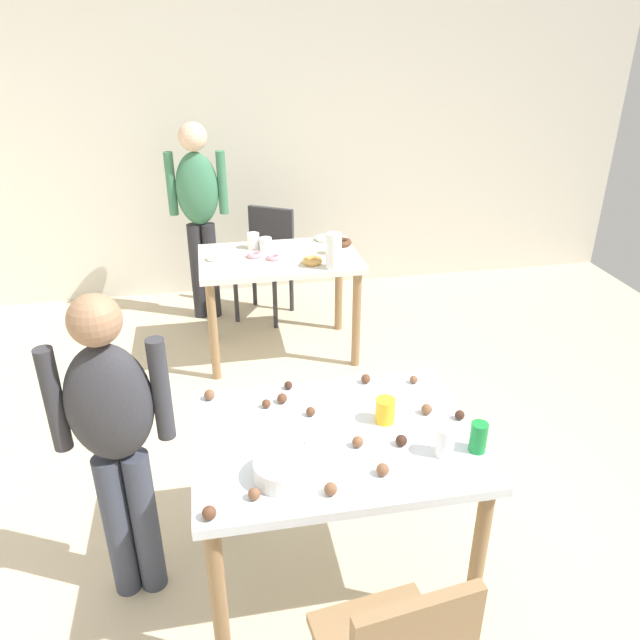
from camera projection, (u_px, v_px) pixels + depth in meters
The scene contains 37 objects.
ground_plane at pixel (356, 543), 2.92m from camera, with size 6.40×6.40×0.00m, color beige.
wall_back at pixel (270, 140), 5.16m from camera, with size 6.40×0.10×2.60m, color beige.
dining_table_near at pixel (334, 456), 2.48m from camera, with size 1.11×0.83×0.75m.
dining_table_far at pixel (280, 272), 4.30m from camera, with size 1.10×0.69×0.75m.
chair_far_table at pixel (267, 256), 4.97m from camera, with size 0.55×0.55×0.87m.
person_girl_near at pixel (115, 432), 2.34m from camera, with size 0.45×0.20×1.39m.
person_adult_far at pixel (199, 205), 4.72m from camera, with size 0.45×0.23×1.55m.
mixing_bowl at pixel (284, 469), 2.20m from camera, with size 0.22×0.22×0.08m, color white.
soda_can at pixel (478, 437), 2.33m from camera, with size 0.07×0.07×0.12m, color #198438.
fork_near at pixel (326, 440), 2.41m from camera, with size 0.17×0.02×0.01m, color silver.
cup_near_0 at pixel (385, 410), 2.50m from camera, with size 0.08×0.08×0.11m, color yellow.
cup_near_1 at pixel (445, 441), 2.31m from camera, with size 0.07×0.07×0.12m, color white.
cake_ball_0 at pixel (358, 442), 2.37m from camera, with size 0.04×0.04×0.04m, color brown.
cake_ball_1 at pixel (366, 379), 2.78m from camera, with size 0.04×0.04×0.04m, color brown.
cake_ball_2 at pixel (282, 398), 2.64m from camera, with size 0.04×0.04×0.04m, color brown.
cake_ball_3 at pixel (401, 440), 2.38m from camera, with size 0.05×0.05×0.05m, color #3D2319.
cake_ball_4 at pixel (427, 409), 2.56m from camera, with size 0.05×0.05×0.05m, color brown.
cake_ball_5 at pixel (209, 513), 2.03m from camera, with size 0.05×0.05×0.05m, color brown.
cake_ball_6 at pixel (266, 404), 2.61m from camera, with size 0.04×0.04×0.04m, color brown.
cake_ball_7 at pixel (414, 380), 2.78m from camera, with size 0.04×0.04×0.04m, color brown.
cake_ball_8 at pixel (209, 395), 2.66m from camera, with size 0.05×0.05×0.05m, color brown.
cake_ball_9 at pixel (311, 412), 2.55m from camera, with size 0.04×0.04×0.04m, color brown.
cake_ball_10 at pixel (254, 494), 2.11m from camera, with size 0.04×0.04×0.04m, color brown.
cake_ball_11 at pixel (460, 415), 2.53m from camera, with size 0.04×0.04×0.04m, color #3D2319.
cake_ball_12 at pixel (383, 470), 2.22m from camera, with size 0.05×0.05×0.05m, color brown.
cake_ball_13 at pixel (331, 489), 2.13m from camera, with size 0.05×0.05×0.05m, color brown.
cake_ball_14 at pixel (288, 385), 2.74m from camera, with size 0.04×0.04×0.04m, color #3D2319.
pitcher_far at pixel (334, 251), 4.00m from camera, with size 0.10×0.10×0.24m, color white.
cup_far_0 at pixel (266, 244), 4.34m from camera, with size 0.09×0.09×0.09m, color white.
cup_far_1 at pixel (253, 241), 4.37m from camera, with size 0.09×0.09×0.11m, color white.
cup_far_2 at pixel (334, 246), 4.26m from camera, with size 0.07×0.07×0.11m, color yellow.
donut_far_0 at pixel (323, 238), 4.54m from camera, with size 0.12×0.12×0.04m, color white.
donut_far_1 at pixel (274, 257), 4.19m from camera, with size 0.10×0.10×0.03m, color pink.
donut_far_2 at pixel (312, 261), 4.12m from camera, with size 0.13×0.13×0.04m, color gold.
donut_far_3 at pixel (255, 255), 4.23m from camera, with size 0.11×0.11×0.03m, color pink.
donut_far_4 at pixel (342, 242), 4.45m from camera, with size 0.14×0.14×0.04m, color brown.
donut_far_5 at pixel (214, 258), 4.18m from camera, with size 0.11×0.11×0.03m, color white.
Camera 1 is at (-0.56, -2.08, 2.24)m, focal length 34.65 mm.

